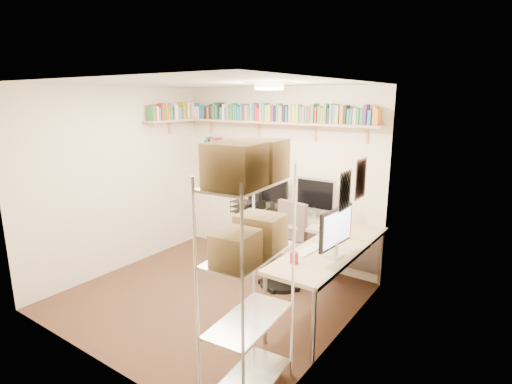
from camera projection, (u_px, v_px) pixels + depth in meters
ground at (210, 296)px, 4.84m from camera, size 3.20×3.20×0.00m
room_shell at (207, 171)px, 4.48m from camera, size 3.24×3.04×2.52m
wall_shelves at (245, 121)px, 5.64m from camera, size 3.12×1.09×0.80m
corner_desk at (300, 227)px, 5.04m from camera, size 2.04×1.99×1.32m
office_chair at (284, 251)px, 5.08m from camera, size 0.56×0.57×1.06m
wire_rack at (249, 214)px, 2.87m from camera, size 0.46×0.84×2.06m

